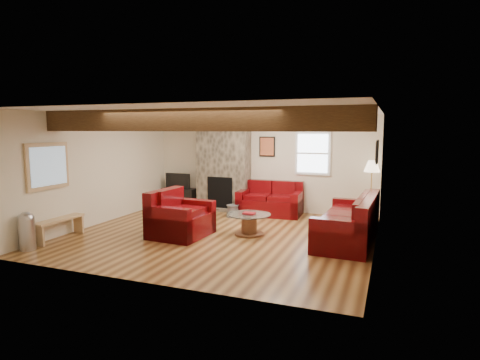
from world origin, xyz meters
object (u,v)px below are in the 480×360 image
(loveseat, at_px, (270,198))
(tv_cabinet, at_px, (180,197))
(sofa_three, at_px, (348,219))
(floor_lamp, at_px, (372,170))
(armchair_red, at_px, (181,213))
(coffee_table, at_px, (249,224))
(television, at_px, (179,181))

(loveseat, bearing_deg, tv_cabinet, 170.97)
(sofa_three, height_order, loveseat, sofa_three)
(floor_lamp, bearing_deg, tv_cabinet, 177.66)
(tv_cabinet, bearing_deg, loveseat, -6.18)
(tv_cabinet, bearing_deg, armchair_red, -60.06)
(coffee_table, xyz_separation_m, tv_cabinet, (-2.93, 2.32, 0.03))
(floor_lamp, bearing_deg, loveseat, -177.90)
(floor_lamp, bearing_deg, armchair_red, -142.66)
(armchair_red, height_order, television, armchair_red)
(tv_cabinet, xyz_separation_m, television, (0.00, 0.00, 0.46))
(loveseat, height_order, armchair_red, armchair_red)
(television, bearing_deg, loveseat, -6.18)
(loveseat, xyz_separation_m, tv_cabinet, (-2.77, 0.30, -0.17))
(loveseat, height_order, tv_cabinet, loveseat)
(armchair_red, distance_m, tv_cabinet, 3.35)
(sofa_three, bearing_deg, tv_cabinet, -110.54)
(coffee_table, height_order, television, television)
(loveseat, bearing_deg, television, 170.97)
(armchair_red, distance_m, television, 3.35)
(sofa_three, height_order, floor_lamp, floor_lamp)
(sofa_three, xyz_separation_m, coffee_table, (-1.93, -0.22, -0.23))
(loveseat, distance_m, armchair_red, 2.82)
(sofa_three, relative_size, loveseat, 1.47)
(coffee_table, bearing_deg, armchair_red, -155.45)
(armchair_red, height_order, tv_cabinet, armchair_red)
(armchair_red, relative_size, tv_cabinet, 1.18)
(loveseat, height_order, television, television)
(coffee_table, bearing_deg, floor_lamp, 43.06)
(sofa_three, distance_m, television, 5.30)
(sofa_three, bearing_deg, television, -110.54)
(armchair_red, bearing_deg, coffee_table, -61.88)
(sofa_three, xyz_separation_m, tv_cabinet, (-4.86, 2.10, -0.20))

